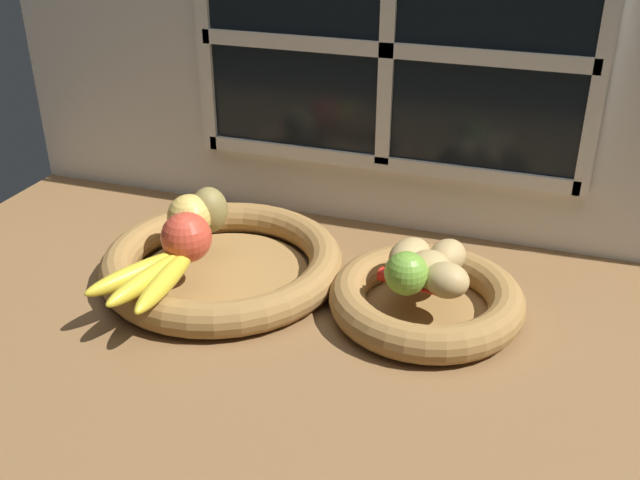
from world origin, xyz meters
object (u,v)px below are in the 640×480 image
fruit_bowl_left (223,263)px  potato_oblong (410,256)px  potato_small (446,282)px  chili_pepper (411,285)px  banana_bunch_front (154,275)px  potato_back (447,257)px  pear_brown (209,210)px  potato_large (429,268)px  lime_near (406,273)px  apple_golden_left (190,217)px  fruit_bowl_right (426,300)px  apple_red_front (186,237)px

fruit_bowl_left → potato_oblong: 29.01cm
potato_small → chili_pepper: potato_small is taller
fruit_bowl_left → banana_bunch_front: banana_bunch_front is taller
potato_back → pear_brown: bearing=179.3°
potato_small → fruit_bowl_left: bearing=175.2°
potato_large → lime_near: lime_near is taller
apple_golden_left → banana_bunch_front: 14.78cm
pear_brown → potato_large: bearing=-7.1°
banana_bunch_front → potato_large: (35.60, 12.77, 0.96)cm
apple_golden_left → lime_near: bearing=-8.4°
potato_small → lime_near: bearing=-173.3°
fruit_bowl_right → potato_small: potato_small is taller
banana_bunch_front → lime_near: 34.56cm
fruit_bowl_right → potato_small: bearing=-45.0°
apple_golden_left → pear_brown: (1.89, 2.74, 0.21)cm
apple_red_front → potato_small: bearing=3.4°
banana_bunch_front → potato_oblong: bearing=25.3°
potato_large → potato_small: 4.10cm
apple_golden_left → banana_bunch_front: (2.10, -14.49, -2.04)cm
fruit_bowl_left → potato_large: bearing=-0.0°
pear_brown → potato_back: (37.62, -0.47, -1.29)cm
potato_large → potato_oblong: bearing=142.1°
potato_oblong → chili_pepper: bearing=-74.0°
fruit_bowl_left → potato_small: size_ratio=5.93×
fruit_bowl_right → lime_near: size_ratio=4.58×
potato_small → potato_large: bearing=135.0°
potato_oblong → potato_small: bearing=-41.4°
fruit_bowl_left → apple_red_front: (-2.86, -5.10, 6.50)cm
apple_red_front → potato_large: 34.97cm
fruit_bowl_right → pear_brown: bearing=172.9°
banana_bunch_front → potato_small: (38.50, 9.87, 0.94)cm
potato_back → potato_small: (1.09, -6.89, -0.02)cm
lime_near → apple_red_front: bearing=-177.2°
potato_back → lime_near: bearing=-119.0°
potato_oblong → pear_brown: bearing=176.6°
pear_brown → potato_large: 36.11cm
apple_golden_left → potato_small: apple_golden_left is taller
pear_brown → lime_near: bearing=-13.4°
fruit_bowl_left → banana_bunch_front: (-3.90, -12.77, 4.22)cm
chili_pepper → fruit_bowl_left: bearing=-166.1°
fruit_bowl_right → potato_small: (2.90, -2.90, 5.15)cm
pear_brown → chili_pepper: size_ratio=0.74×
banana_bunch_front → potato_back: potato_back is taller
potato_oblong → potato_small: 8.22cm
fruit_bowl_left → fruit_bowl_right: bearing=0.0°
apple_golden_left → banana_bunch_front: apple_golden_left is taller
fruit_bowl_right → apple_golden_left: size_ratio=3.94×
banana_bunch_front → potato_large: bearing=19.7°
potato_large → potato_oblong: same height
apple_golden_left → apple_red_front: size_ratio=0.94×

